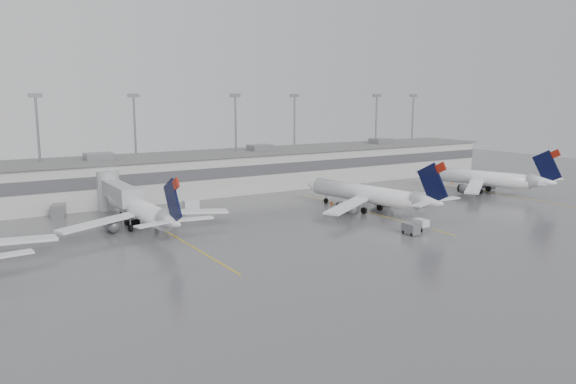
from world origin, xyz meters
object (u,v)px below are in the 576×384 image
jet_far_right (482,178)px  jet_mid_left (142,210)px  jet_mid_right (370,194)px  baggage_tug (421,226)px

jet_far_right → jet_mid_left: bearing=158.6°
jet_mid_right → baggage_tug: (-2.35, -14.80, -2.48)m
baggage_tug → jet_mid_right: bearing=83.5°
jet_mid_left → baggage_tug: (35.68, -22.93, -2.33)m
jet_mid_right → baggage_tug: size_ratio=11.43×
jet_mid_right → baggage_tug: bearing=-109.0°
jet_mid_right → jet_far_right: bearing=-4.8°
jet_far_right → baggage_tug: 39.67m
jet_far_right → baggage_tug: bearing=-170.6°
jet_mid_left → jet_mid_right: bearing=-14.7°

